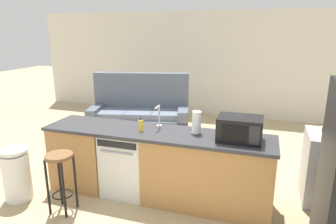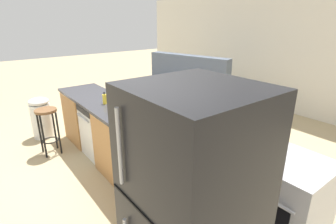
% 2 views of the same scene
% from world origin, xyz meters
% --- Properties ---
extents(ground_plane, '(24.00, 24.00, 0.00)m').
position_xyz_m(ground_plane, '(0.00, 0.00, 0.00)').
color(ground_plane, tan).
extents(wall_back, '(10.00, 0.06, 2.60)m').
position_xyz_m(wall_back, '(0.30, 4.20, 1.30)').
color(wall_back, silver).
rests_on(wall_back, ground_plane).
extents(kitchen_counter, '(2.94, 0.66, 0.90)m').
position_xyz_m(kitchen_counter, '(0.24, 0.00, 0.42)').
color(kitchen_counter, '#B77F47').
rests_on(kitchen_counter, ground_plane).
extents(dishwasher, '(0.58, 0.61, 0.84)m').
position_xyz_m(dishwasher, '(-0.25, -0.00, 0.42)').
color(dishwasher, white).
rests_on(dishwasher, ground_plane).
extents(microwave, '(0.50, 0.37, 0.28)m').
position_xyz_m(microwave, '(1.18, -0.00, 1.04)').
color(microwave, black).
rests_on(microwave, kitchen_counter).
extents(sink_faucet, '(0.07, 0.18, 0.30)m').
position_xyz_m(sink_faucet, '(0.14, 0.15, 1.03)').
color(sink_faucet, silver).
rests_on(sink_faucet, kitchen_counter).
extents(paper_towel_roll, '(0.14, 0.14, 0.28)m').
position_xyz_m(paper_towel_roll, '(0.66, 0.08, 1.04)').
color(paper_towel_roll, '#4C4C51').
rests_on(paper_towel_roll, kitchen_counter).
extents(soap_bottle, '(0.06, 0.06, 0.18)m').
position_xyz_m(soap_bottle, '(-0.03, -0.04, 0.97)').
color(soap_bottle, yellow).
rests_on(soap_bottle, kitchen_counter).
extents(kettle, '(0.21, 0.17, 0.19)m').
position_xyz_m(kettle, '(2.18, 0.42, 0.99)').
color(kettle, black).
rests_on(kettle, stove_range).
extents(bar_stool, '(0.32, 0.32, 0.74)m').
position_xyz_m(bar_stool, '(-0.80, -0.68, 0.54)').
color(bar_stool, brown).
rests_on(bar_stool, ground_plane).
extents(trash_bin, '(0.35, 0.35, 0.74)m').
position_xyz_m(trash_bin, '(-1.52, -0.63, 0.38)').
color(trash_bin, white).
rests_on(trash_bin, ground_plane).
extents(couch, '(2.16, 1.35, 1.27)m').
position_xyz_m(couch, '(-1.02, 2.24, 0.39)').
color(couch, '#515B6B').
rests_on(couch, ground_plane).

